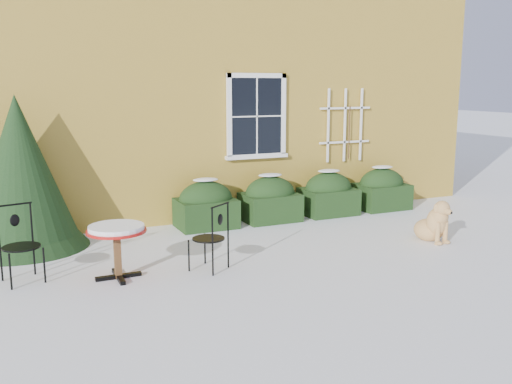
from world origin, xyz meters
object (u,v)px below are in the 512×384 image
evergreen_shrub (21,187)px  patio_chair_far (20,244)px  bistro_table (117,234)px  patio_chair_near (211,237)px  dog (434,224)px

evergreen_shrub → patio_chair_far: bearing=-93.8°
patio_chair_far → bistro_table: bearing=-33.6°
evergreen_shrub → bistro_table: bearing=-63.3°
evergreen_shrub → bistro_table: (1.07, -2.13, -0.37)m
bistro_table → patio_chair_near: patio_chair_near is taller
bistro_table → patio_chair_near: size_ratio=0.83×
bistro_table → patio_chair_near: 1.29m
bistro_table → dog: (5.15, -0.31, -0.32)m
evergreen_shrub → patio_chair_near: evergreen_shrub is taller
bistro_table → dog: bearing=-3.4°
patio_chair_near → dog: size_ratio=1.16×
evergreen_shrub → bistro_table: 2.41m
evergreen_shrub → patio_chair_near: bearing=-44.6°
bistro_table → evergreen_shrub: bearing=116.7°
bistro_table → dog: size_ratio=0.95×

